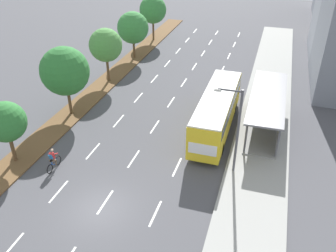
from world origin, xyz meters
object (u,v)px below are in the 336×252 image
Objects in this scene: median_tree_nearest at (5,122)px; median_tree_second at (65,71)px; median_tree_fifth at (153,10)px; median_tree_third at (106,45)px; bus at (217,109)px; bus_shelter at (270,108)px; median_tree_fourth at (133,28)px; streetlight at (236,126)px; cyclist at (53,160)px.

median_tree_nearest is 7.90m from median_tree_second.
median_tree_third is at bearing -89.43° from median_tree_fifth.
median_tree_fifth is (-0.16, 15.70, 0.21)m from median_tree_third.
bus is at bearing -26.43° from median_tree_third.
bus_shelter is at bearing 31.42° from median_tree_nearest.
bus is at bearing -47.17° from median_tree_fourth.
streetlight is at bearing -37.88° from median_tree_third.
cyclist is 23.89m from median_tree_fourth.
median_tree_fourth is at bearing 90.48° from median_tree_third.
bus is 6.14m from streetlight.
median_tree_second reaches higher than bus.
bus_shelter is 2.21× the size of median_tree_nearest.
streetlight is at bearing 15.74° from cyclist.
streetlight reaches higher than median_tree_third.
median_tree_nearest is (-13.77, -9.05, 1.42)m from bus.
median_tree_fifth is at bearing 119.46° from streetlight.
cyclist is at bearing -79.30° from median_tree_third.
median_tree_fifth is (0.01, 23.55, 0.09)m from median_tree_second.
bus is 13.82m from cyclist.
bus is 1.93× the size of median_tree_fourth.
median_tree_fifth reaches higher than bus_shelter.
median_tree_nearest is 31.41m from median_tree_fifth.
median_tree_third is (0.17, 7.85, -0.11)m from median_tree_second.
median_tree_third is at bearing 88.55° from median_tree_nearest.
cyclist is 0.31× the size of median_tree_fourth.
median_tree_third is 19.69m from streetlight.
median_tree_second is at bearing 111.87° from cyclist.
median_tree_third is (-13.37, 6.65, 2.15)m from bus.
bus_shelter is 18.41m from median_tree_third.
bus is at bearing 40.79° from cyclist.
median_tree_nearest is 0.78× the size of median_tree_fifth.
bus is 1.81× the size of median_tree_fifth.
median_tree_fifth is (-0.09, 7.85, 0.45)m from median_tree_fourth.
cyclist is at bearing -143.28° from bus_shelter.
bus_shelter is 1.73× the size of median_tree_fifth.
cyclist is at bearing -82.67° from median_tree_fourth.
median_tree_third reaches higher than median_tree_nearest.
bus is 26.23m from median_tree_fifth.
median_tree_fourth is 25.32m from streetlight.
median_tree_third is at bearing 100.70° from cyclist.
median_tree_third is (0.40, 15.70, 0.73)m from median_tree_nearest.
median_tree_fifth is at bearing 131.16° from bus_shelter.
median_tree_fifth is at bearing 89.96° from median_tree_second.
median_tree_fifth is at bearing 90.66° from median_tree_fourth.
median_tree_second is at bearing -90.04° from median_tree_fifth.
median_tree_second reaches higher than bus_shelter.
median_tree_fifth is (-13.53, 22.34, 2.36)m from bus.
streetlight is (15.61, -19.94, -0.09)m from median_tree_fourth.
cyclist is 13.44m from streetlight.
bus is 1.74× the size of streetlight.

